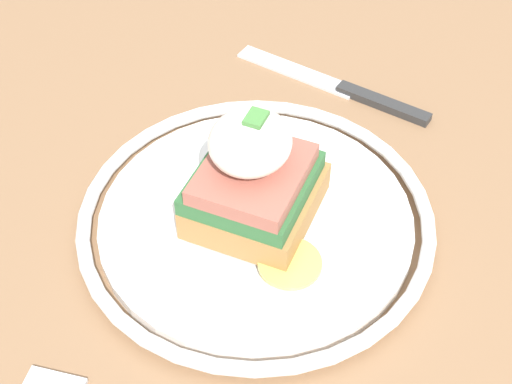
# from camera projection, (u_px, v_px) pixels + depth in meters

# --- Properties ---
(dining_table) EXTENTS (1.03, 0.90, 0.76)m
(dining_table) POSITION_uv_depth(u_px,v_px,m) (313.00, 322.00, 0.58)
(dining_table) COLOR #846042
(dining_table) RESTS_ON ground_plane
(plate) EXTENTS (0.25, 0.25, 0.02)m
(plate) POSITION_uv_depth(u_px,v_px,m) (256.00, 218.00, 0.50)
(plate) COLOR white
(plate) RESTS_ON dining_table
(sandwich) EXTENTS (0.10, 0.10, 0.09)m
(sandwich) POSITION_uv_depth(u_px,v_px,m) (254.00, 179.00, 0.47)
(sandwich) COLOR #9E703D
(sandwich) RESTS_ON plate
(knife) EXTENTS (0.05, 0.19, 0.01)m
(knife) POSITION_uv_depth(u_px,v_px,m) (349.00, 90.00, 0.61)
(knife) COLOR #2D2D2D
(knife) RESTS_ON dining_table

